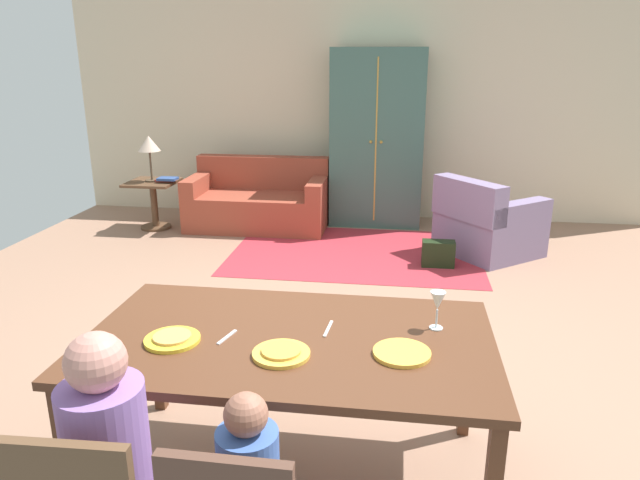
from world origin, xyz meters
The scene contains 21 objects.
ground_plane centered at (0.00, 0.47, -0.01)m, with size 7.44×6.13×0.02m, color #956E58.
back_wall centered at (0.00, 3.58, 1.35)m, with size 7.44×0.10×2.70m, color beige.
dining_table centered at (0.05, -1.52, 0.70)m, with size 1.86×1.06×0.76m.
plate_near_man centered at (-0.47, -1.64, 0.77)m, with size 0.25×0.25×0.02m, color yellow.
pizza_near_man centered at (-0.47, -1.64, 0.78)m, with size 0.17×0.17×0.01m, color tan.
plate_near_child centered at (0.05, -1.70, 0.77)m, with size 0.25×0.25×0.02m, color yellow.
pizza_near_child centered at (0.05, -1.70, 0.78)m, with size 0.17×0.17×0.01m, color gold.
plate_near_woman centered at (0.56, -1.62, 0.77)m, with size 0.25×0.25×0.02m, color yellow.
wine_glass centered at (0.72, -1.34, 0.89)m, with size 0.07×0.07×0.19m.
fork centered at (-0.23, -1.57, 0.76)m, with size 0.02×0.15×0.01m, color silver.
knife centered at (0.21, -1.42, 0.76)m, with size 0.01×0.17×0.01m, color silver.
person_man centered at (-0.47, -2.24, 0.51)m, with size 0.30×0.41×1.11m.
area_rug centered at (0.08, 1.96, 0.00)m, with size 2.60×1.80×0.01m, color #A72B36.
couch centered at (-1.18, 2.82, 0.30)m, with size 1.65×0.86×0.82m.
armchair centered at (1.43, 2.13, 0.32)m, with size 1.20×1.20×0.82m.
armoire centered at (0.22, 3.19, 1.05)m, with size 1.10×0.59×2.10m.
side_table centered at (-2.41, 2.56, 0.38)m, with size 0.56×0.56×0.58m.
table_lamp centered at (-2.41, 2.56, 1.01)m, with size 0.26×0.26×0.54m.
book_lower centered at (-2.25, 2.58, 0.59)m, with size 0.22×0.16×0.03m, color #99362C.
book_upper centered at (-2.20, 2.53, 0.62)m, with size 0.22×0.16×0.03m, color #2E4B87.
handbag centered at (0.92, 1.66, 0.13)m, with size 0.32×0.16×0.26m, color black.
Camera 1 is at (0.52, -3.88, 1.98)m, focal length 32.55 mm.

